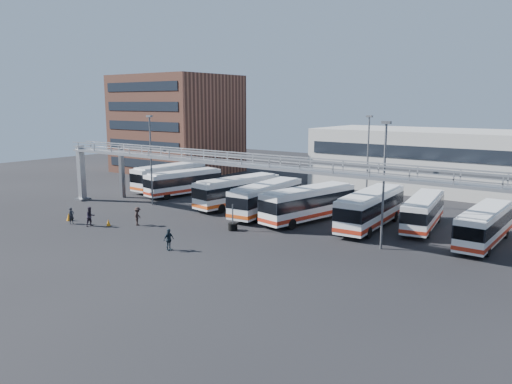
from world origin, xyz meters
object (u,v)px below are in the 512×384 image
Objects in this scene: pedestrian_a at (71,216)px; pedestrian_b at (90,217)px; light_pole_mid at (384,179)px; tire_stack at (233,226)px; bus_0 at (170,176)px; pedestrian_d at (169,240)px; light_pole_left at (151,155)px; light_pole_back at (368,156)px; bus_5 at (309,203)px; cone_left at (69,217)px; bus_8 at (485,224)px; bus_1 at (184,182)px; bus_6 at (371,208)px; bus_7 at (423,211)px; cone_right at (108,223)px; bus_4 at (266,197)px; bus_3 at (238,191)px; pedestrian_c at (138,216)px.

pedestrian_b is at bearing -81.35° from pedestrian_a.
light_pole_mid is 4.15× the size of tire_stack.
bus_0 reaches higher than pedestrian_d.
light_pole_back is at bearing 34.99° from light_pole_left.
cone_left is at bearing -132.51° from bus_5.
bus_8 is at bearing -50.07° from pedestrian_d.
light_pole_left reaches higher than bus_5.
pedestrian_a is at bearing -129.12° from bus_5.
bus_6 is (25.91, -1.64, 0.20)m from bus_1.
light_pole_mid is (28.00, -1.00, 0.00)m from light_pole_left.
bus_7 is 13.05× the size of cone_left.
bus_5 is 14.59× the size of cone_left.
cone_right is (4.92, 1.00, -0.08)m from cone_left.
bus_7 is at bearing 34.46° from cone_right.
pedestrian_b is at bearing -138.51° from cone_right.
bus_0 is at bearing 168.34° from bus_1.
light_pole_left is at bearing 177.95° from light_pole_mid.
light_pole_left reaches higher than bus_4.
bus_7 is 31.35m from pedestrian_b.
bus_0 is 17.72× the size of cone_right.
bus_3 is (14.38, -3.34, -0.01)m from bus_0.
bus_8 is at bearing -69.90° from pedestrian_a.
tire_stack is (15.58, 6.72, 0.02)m from cone_left.
light_pole_mid is at bearing -102.13° from bus_7.
light_pole_back reaches higher than bus_8.
light_pole_left is 11.70m from pedestrian_b.
bus_4 is (4.92, -1.40, -0.01)m from bus_3.
bus_7 is (15.05, 3.99, -0.17)m from bus_4.
bus_3 reaches higher than bus_7.
tire_stack is (-19.71, -8.63, -1.32)m from bus_8.
tire_stack is at bearing 23.32° from cone_left.
bus_1 is 15.18m from bus_4.
pedestrian_c is at bearing -155.08° from bus_8.
light_pole_mid reaches higher than tire_stack.
light_pole_back is at bearing 55.47° from cone_right.
cone_left is (-25.39, -15.12, -1.54)m from bus_6.
light_pole_mid is at bearing -61.93° from light_pole_back.
cone_left is (-15.43, 1.19, -0.48)m from pedestrian_d.
cone_left is (0.53, -16.76, -1.34)m from bus_1.
pedestrian_b is at bearing -153.05° from bus_8.
bus_0 is 20.20m from cone_right.
cone_left is (-20.89, -24.22, -5.33)m from light_pole_back.
pedestrian_b is (2.24, 0.55, 0.12)m from pedestrian_a.
pedestrian_b is at bearing -159.74° from light_pole_mid.
pedestrian_d is at bearing -38.12° from light_pole_left.
light_pole_back is at bearing 118.07° from light_pole_mid.
pedestrian_a is (-19.45, -24.86, -4.91)m from light_pole_back.
light_pole_mid is at bearing -2.05° from light_pole_left.
light_pole_mid is 14.55m from tire_stack.
bus_8 is at bearing -2.13° from bus_6.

